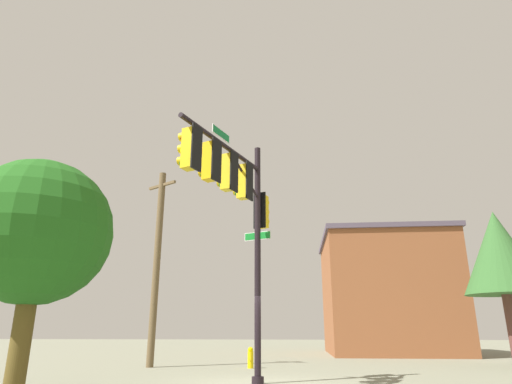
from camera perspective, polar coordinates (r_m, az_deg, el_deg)
ground_plane at (r=13.86m, az=0.24°, el=-23.90°), size 120.00×120.00×0.00m
signal_pole_assembly at (r=13.08m, az=-2.72°, el=-0.55°), size 4.79×2.21×7.47m
utility_pole at (r=20.33m, az=-12.90°, el=-8.89°), size 1.06×1.59×8.68m
fire_hydrant at (r=19.16m, az=-0.73°, el=-20.93°), size 0.33×0.24×0.83m
tree_near at (r=22.48m, az=29.33°, el=-6.96°), size 3.37×3.37×6.72m
tree_mid at (r=11.65m, az=-26.75°, el=-4.73°), size 3.48×3.48×5.50m
brick_building at (r=31.29m, az=16.61°, el=-12.67°), size 9.62×8.14×7.65m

